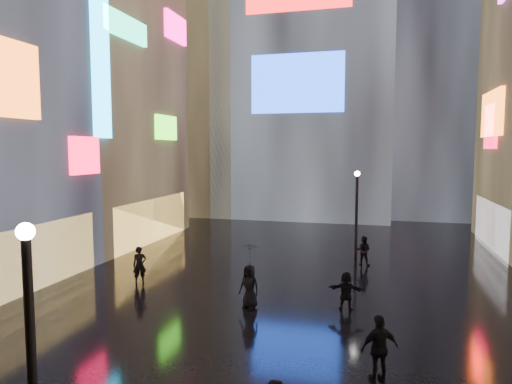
% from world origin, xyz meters
% --- Properties ---
extents(ground, '(140.00, 140.00, 0.00)m').
position_xyz_m(ground, '(0.00, 20.00, 0.00)').
color(ground, black).
rests_on(ground, ground).
extents(building_left_far, '(10.28, 12.00, 22.00)m').
position_xyz_m(building_left_far, '(-15.98, 26.00, 10.98)').
color(building_left_far, black).
rests_on(building_left_far, ground).
extents(tower_main, '(16.00, 14.20, 42.00)m').
position_xyz_m(tower_main, '(-3.00, 43.97, 21.01)').
color(tower_main, black).
rests_on(tower_main, ground).
extents(tower_flank_right, '(12.00, 12.00, 34.00)m').
position_xyz_m(tower_flank_right, '(9.00, 46.00, 17.00)').
color(tower_flank_right, black).
rests_on(tower_flank_right, ground).
extents(tower_flank_left, '(10.00, 10.00, 26.00)m').
position_xyz_m(tower_flank_left, '(-14.00, 42.00, 13.00)').
color(tower_flank_left, black).
rests_on(tower_flank_left, ground).
extents(lamp_near, '(0.30, 0.30, 5.20)m').
position_xyz_m(lamp_near, '(-1.71, 3.87, 2.94)').
color(lamp_near, black).
rests_on(lamp_near, ground).
extents(lamp_far, '(0.30, 0.30, 5.20)m').
position_xyz_m(lamp_far, '(2.75, 23.21, 2.94)').
color(lamp_far, black).
rests_on(lamp_far, ground).
extents(pedestrian_3, '(1.18, 0.91, 1.87)m').
position_xyz_m(pedestrian_3, '(3.97, 10.30, 0.93)').
color(pedestrian_3, black).
rests_on(pedestrian_3, ground).
extents(pedestrian_4, '(0.97, 0.76, 1.76)m').
position_xyz_m(pedestrian_4, '(-1.08, 15.02, 0.88)').
color(pedestrian_4, black).
rests_on(pedestrian_4, ground).
extents(pedestrian_5, '(1.45, 0.48, 1.55)m').
position_xyz_m(pedestrian_5, '(2.71, 15.75, 0.78)').
color(pedestrian_5, black).
rests_on(pedestrian_5, ground).
extents(pedestrian_6, '(0.77, 0.73, 1.78)m').
position_xyz_m(pedestrian_6, '(-7.03, 16.88, 0.89)').
color(pedestrian_6, black).
rests_on(pedestrian_6, ground).
extents(pedestrian_7, '(0.88, 0.75, 1.61)m').
position_xyz_m(pedestrian_7, '(3.17, 23.23, 0.80)').
color(pedestrian_7, black).
rests_on(pedestrian_7, ground).
extents(umbrella_2, '(0.99, 0.97, 0.85)m').
position_xyz_m(umbrella_2, '(-1.08, 15.02, 2.18)').
color(umbrella_2, black).
rests_on(umbrella_2, pedestrian_4).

